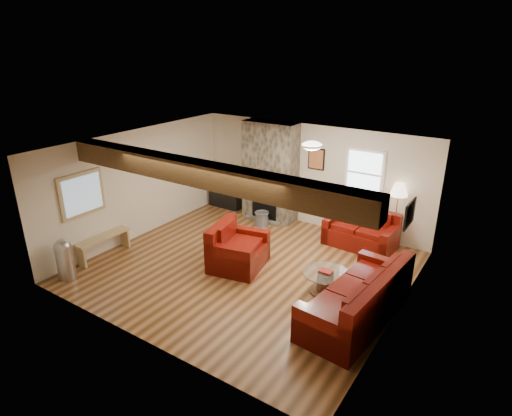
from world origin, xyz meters
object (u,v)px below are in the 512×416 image
(loveseat, at_px, (361,229))
(coffee_table, at_px, (325,282))
(armchair_red, at_px, (238,246))
(television, at_px, (226,182))
(sofa_three, at_px, (357,295))
(floor_lamp, at_px, (399,193))
(tv_cabinet, at_px, (227,199))

(loveseat, relative_size, coffee_table, 1.79)
(armchair_red, relative_size, television, 1.32)
(armchair_red, bearing_deg, television, 29.40)
(sofa_three, distance_m, floor_lamp, 3.09)
(floor_lamp, bearing_deg, loveseat, -153.28)
(sofa_three, height_order, television, television)
(armchair_red, distance_m, floor_lamp, 3.61)
(tv_cabinet, relative_size, floor_lamp, 0.62)
(sofa_three, height_order, loveseat, sofa_three)
(coffee_table, relative_size, television, 1.00)
(sofa_three, height_order, tv_cabinet, sofa_three)
(sofa_three, relative_size, armchair_red, 2.12)
(sofa_three, distance_m, loveseat, 2.80)
(sofa_three, xyz_separation_m, loveseat, (-0.92, 2.64, -0.05))
(loveseat, distance_m, coffee_table, 2.20)
(loveseat, bearing_deg, coffee_table, -82.84)
(loveseat, relative_size, television, 1.80)
(sofa_three, xyz_separation_m, coffee_table, (-0.76, 0.46, -0.25))
(armchair_red, height_order, television, television)
(loveseat, relative_size, armchair_red, 1.36)
(armchair_red, relative_size, tv_cabinet, 1.20)
(coffee_table, bearing_deg, loveseat, 94.11)
(sofa_three, distance_m, television, 5.72)
(television, xyz_separation_m, floor_lamp, (4.62, 0.02, 0.58))
(armchair_red, distance_m, tv_cabinet, 3.43)
(armchair_red, distance_m, coffee_table, 1.90)
(floor_lamp, bearing_deg, television, -179.75)
(sofa_three, xyz_separation_m, television, (-4.91, 2.94, 0.25))
(armchair_red, bearing_deg, sofa_three, -109.75)
(tv_cabinet, bearing_deg, loveseat, -4.30)
(coffee_table, height_order, television, television)
(loveseat, height_order, floor_lamp, floor_lamp)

